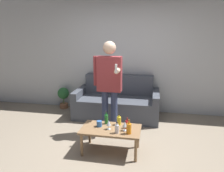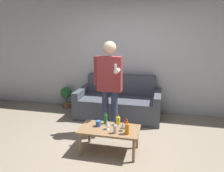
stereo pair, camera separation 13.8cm
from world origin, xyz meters
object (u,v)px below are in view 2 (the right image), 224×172
at_px(couch, 119,102).
at_px(coffee_table, 110,131).
at_px(person_standing_front, 109,81).
at_px(bottle_orange, 115,129).

xyz_separation_m(couch, coffee_table, (0.16, -1.55, 0.03)).
bearing_deg(person_standing_front, couch, 90.38).
xyz_separation_m(couch, person_standing_front, (0.01, -0.91, 0.69)).
height_order(couch, coffee_table, couch).
bearing_deg(bottle_orange, couch, 99.52).
xyz_separation_m(coffee_table, person_standing_front, (-0.16, 0.63, 0.66)).
xyz_separation_m(bottle_orange, person_standing_front, (-0.28, 0.77, 0.54)).
relative_size(couch, bottle_orange, 10.40).
distance_m(couch, bottle_orange, 1.72).
bearing_deg(coffee_table, person_standing_front, 103.85).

